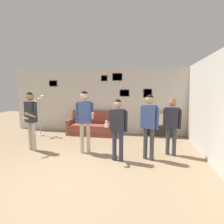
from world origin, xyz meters
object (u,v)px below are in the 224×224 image
at_px(floor_lamp, 39,107).
at_px(person_player_foreground_center, 85,115).
at_px(person_spectator_far_right, 172,121).
at_px(bookshelf, 162,125).
at_px(person_player_foreground_left, 31,115).
at_px(person_watcher_holding_cup, 118,124).
at_px(couch, 92,127).
at_px(person_spectator_near_bookshelf, 149,120).

bearing_deg(floor_lamp, person_player_foreground_center, -31.47).
bearing_deg(person_spectator_far_right, person_player_foreground_center, -173.18).
bearing_deg(bookshelf, person_player_foreground_center, -135.43).
bearing_deg(person_player_foreground_center, bookshelf, 44.57).
height_order(person_player_foreground_left, person_watcher_holding_cup, person_player_foreground_left).
height_order(bookshelf, person_player_foreground_center, person_player_foreground_center).
bearing_deg(couch, bookshelf, 3.90).
bearing_deg(floor_lamp, couch, 17.60).
xyz_separation_m(couch, person_player_foreground_center, (0.49, -2.09, 0.81)).
bearing_deg(couch, floor_lamp, -162.40).
relative_size(bookshelf, person_spectator_far_right, 0.73).
bearing_deg(person_player_foreground_left, couch, 62.32).
height_order(bookshelf, person_player_foreground_left, person_player_foreground_left).
relative_size(floor_lamp, person_player_foreground_center, 0.91).
bearing_deg(floor_lamp, person_watcher_holding_cup, -28.48).
relative_size(person_spectator_near_bookshelf, person_spectator_far_right, 1.07).
relative_size(floor_lamp, person_spectator_near_bookshelf, 0.95).
distance_m(bookshelf, person_player_foreground_left, 4.67).
xyz_separation_m(person_player_foreground_center, person_watcher_holding_cup, (1.02, -0.38, -0.15)).
bearing_deg(person_player_foreground_center, person_watcher_holding_cup, -20.68).
xyz_separation_m(floor_lamp, person_player_foreground_center, (2.42, -1.48, -0.03)).
height_order(couch, person_watcher_holding_cup, person_watcher_holding_cup).
relative_size(couch, person_player_foreground_left, 1.08).
bearing_deg(couch, person_player_foreground_left, -117.68).
height_order(floor_lamp, person_spectator_near_bookshelf, person_spectator_near_bookshelf).
xyz_separation_m(person_spectator_near_bookshelf, person_spectator_far_right, (0.61, 0.44, -0.08)).
bearing_deg(person_player_foreground_center, person_spectator_near_bookshelf, -4.88).
bearing_deg(bookshelf, person_spectator_near_bookshelf, -102.15).
distance_m(couch, person_spectator_far_right, 3.47).
height_order(person_player_foreground_center, person_watcher_holding_cup, person_player_foreground_center).
relative_size(bookshelf, person_spectator_near_bookshelf, 0.68).
distance_m(couch, person_spectator_near_bookshelf, 3.28).
bearing_deg(person_spectator_near_bookshelf, bookshelf, 77.85).
xyz_separation_m(couch, person_player_foreground_left, (-1.16, -2.21, 0.79)).
xyz_separation_m(couch, floor_lamp, (-1.93, -0.61, 0.84)).
bearing_deg(person_watcher_holding_cup, person_spectator_far_right, 25.78).
relative_size(floor_lamp, person_watcher_holding_cup, 1.02).
relative_size(person_player_foreground_left, person_player_foreground_center, 0.98).
distance_m(couch, person_player_foreground_center, 2.30).
height_order(couch, person_player_foreground_center, person_player_foreground_center).
height_order(floor_lamp, person_player_foreground_center, person_player_foreground_center).
relative_size(couch, person_spectator_near_bookshelf, 1.11).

